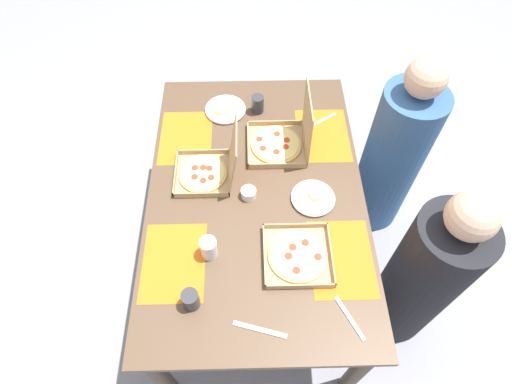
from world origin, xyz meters
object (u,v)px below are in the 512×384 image
(diner_right_seat, at_px, (422,277))
(diner_left_seat, at_px, (392,158))
(pizza_box_center, at_px, (209,169))
(plate_middle, at_px, (225,110))
(plate_far_right, at_px, (313,198))
(condiment_bowl, at_px, (249,193))
(pizza_box_corner_right, at_px, (283,139))
(cup_clear_left, at_px, (209,248))
(cup_red, at_px, (191,300))
(cup_spare, at_px, (258,104))
(pizza_box_corner_left, at_px, (298,256))

(diner_right_seat, bearing_deg, diner_left_seat, 180.00)
(pizza_box_center, distance_m, plate_middle, 0.43)
(plate_far_right, height_order, condiment_bowl, condiment_bowl)
(pizza_box_center, height_order, pizza_box_corner_right, pizza_box_corner_right)
(cup_clear_left, bearing_deg, plate_far_right, 119.89)
(plate_middle, distance_m, diner_right_seat, 1.28)
(plate_far_right, xyz_separation_m, diner_left_seat, (-0.39, 0.50, -0.20))
(plate_middle, relative_size, diner_left_seat, 0.18)
(cup_red, xyz_separation_m, diner_right_seat, (-0.18, 1.02, -0.26))
(condiment_bowl, relative_size, diner_left_seat, 0.06)
(plate_far_right, relative_size, diner_left_seat, 0.17)
(pizza_box_center, relative_size, cup_spare, 3.13)
(condiment_bowl, distance_m, diner_right_seat, 0.89)
(pizza_box_center, distance_m, diner_left_seat, 1.03)
(cup_red, xyz_separation_m, condiment_bowl, (-0.50, 0.23, -0.02))
(plate_far_right, relative_size, cup_red, 2.24)
(cup_red, distance_m, diner_right_seat, 1.07)
(pizza_box_corner_right, distance_m, cup_red, 0.90)
(pizza_box_corner_left, bearing_deg, condiment_bowl, -147.33)
(cup_clear_left, bearing_deg, diner_left_seat, 124.33)
(pizza_box_corner_right, xyz_separation_m, plate_middle, (-0.25, -0.29, -0.04))
(condiment_bowl, xyz_separation_m, diner_right_seat, (0.32, 0.79, -0.24))
(cup_clear_left, bearing_deg, pizza_box_corner_right, 149.95)
(plate_far_right, xyz_separation_m, diner_right_seat, (0.30, 0.50, -0.22))
(plate_middle, bearing_deg, pizza_box_center, -8.42)
(cup_spare, bearing_deg, cup_clear_left, -14.81)
(plate_middle, height_order, condiment_bowl, condiment_bowl)
(cup_spare, height_order, cup_clear_left, cup_clear_left)
(plate_middle, height_order, cup_spare, cup_spare)
(pizza_box_center, xyz_separation_m, plate_middle, (-0.43, 0.06, -0.04))
(plate_far_right, xyz_separation_m, cup_spare, (-0.57, -0.24, 0.04))
(cup_clear_left, bearing_deg, cup_red, -15.95)
(condiment_bowl, bearing_deg, diner_left_seat, 114.76)
(diner_left_seat, height_order, diner_right_seat, diner_left_seat)
(cup_red, distance_m, condiment_bowl, 0.55)
(plate_far_right, bearing_deg, diner_right_seat, 58.96)
(cup_clear_left, xyz_separation_m, condiment_bowl, (-0.29, 0.17, -0.03))
(pizza_box_center, bearing_deg, plate_middle, 171.58)
(condiment_bowl, bearing_deg, pizza_box_corner_left, 32.67)
(plate_middle, xyz_separation_m, diner_right_seat, (0.87, 0.91, -0.22))
(pizza_box_center, relative_size, diner_right_seat, 0.27)
(plate_far_right, distance_m, cup_spare, 0.62)
(pizza_box_center, xyz_separation_m, pizza_box_corner_left, (0.44, 0.38, -0.03))
(pizza_box_center, xyz_separation_m, cup_spare, (-0.42, 0.24, 0.00))
(cup_spare, bearing_deg, pizza_box_corner_right, 25.25)
(plate_far_right, distance_m, condiment_bowl, 0.30)
(diner_left_seat, bearing_deg, pizza_box_corner_right, -83.68)
(plate_middle, relative_size, diner_right_seat, 0.19)
(pizza_box_corner_left, bearing_deg, cup_red, -65.90)
(pizza_box_corner_right, relative_size, plate_far_right, 1.60)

